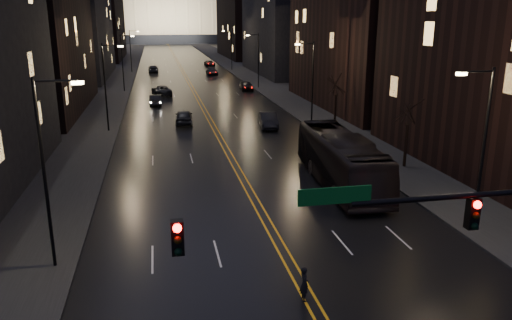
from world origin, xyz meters
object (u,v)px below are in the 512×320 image
oncoming_car_b (155,100)px  pedestrian_a (304,284)px  receding_car_a (268,120)px  oncoming_car_a (184,117)px  bus (341,160)px

oncoming_car_b → pedestrian_a: size_ratio=2.88×
receding_car_a → pedestrian_a: size_ratio=3.26×
oncoming_car_b → receding_car_a: 20.75m
oncoming_car_b → oncoming_car_a: bearing=103.7°
oncoming_car_a → receding_car_a: receding_car_a is taller
oncoming_car_b → pedestrian_a: (5.87, -50.78, 0.04)m
receding_car_a → pedestrian_a: receding_car_a is taller
bus → receding_car_a: bus is taller
oncoming_car_b → bus: bearing=109.6°
pedestrian_a → bus: bearing=-29.0°
oncoming_car_b → receding_car_a: size_ratio=0.88×
oncoming_car_a → bus: bearing=115.4°
bus → oncoming_car_a: bearing=115.3°
oncoming_car_a → pedestrian_a: (2.79, -37.64, -0.03)m
oncoming_car_a → oncoming_car_b: size_ratio=1.06×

